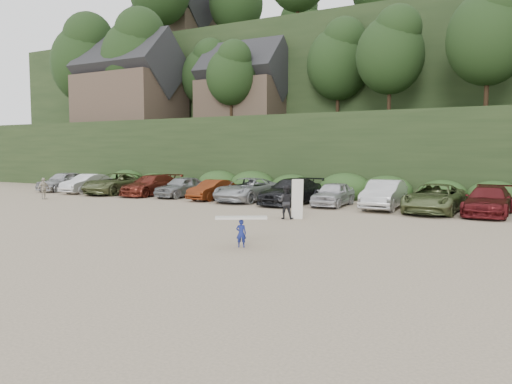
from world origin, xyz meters
The scene contains 6 objects.
ground centered at (0.00, 0.00, 0.00)m, with size 120.00×120.00×0.00m, color tan.
hillside_backdrop centered at (-0.26, 35.93, 11.22)m, with size 90.00×41.50×28.00m.
parked_cars centered at (-2.25, 9.93, 0.77)m, with size 39.84×6.08×1.65m.
distant_walker centered at (-16.52, 4.47, 0.74)m, with size 0.87×0.36×1.48m, color #B8AF9C.
child_surfer centered at (4.04, -3.64, 0.72)m, with size 1.76×1.34×1.06m.
adult_surfer centered at (2.32, 3.58, 0.84)m, with size 1.31×0.79×1.95m.
Camera 1 is at (12.68, -18.13, 3.29)m, focal length 35.00 mm.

